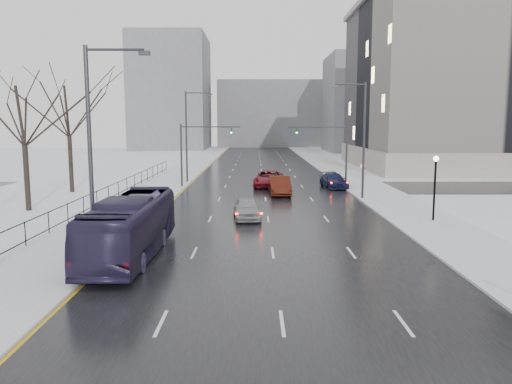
{
  "coord_description": "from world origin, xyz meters",
  "views": [
    {
      "loc": [
        -0.89,
        -2.69,
        6.59
      ],
      "look_at": [
        -0.84,
        26.77,
        2.5
      ],
      "focal_mm": 35.0,
      "sensor_mm": 36.0,
      "label": 1
    }
  ],
  "objects_px": {
    "sedan_right_cross": "(269,179)",
    "streetlight_r_mid": "(361,134)",
    "tree_park_e": "(72,193)",
    "sedan_center_near": "(247,208)",
    "bus": "(131,226)",
    "mast_signal_right": "(336,148)",
    "streetlight_l_far": "(188,132)",
    "lamppost_r_mid": "(435,179)",
    "no_uturn_sign": "(362,169)",
    "sedan_right_near": "(280,186)",
    "tree_park_d": "(29,212)",
    "mast_signal_left": "(192,148)",
    "sedan_right_far": "(334,181)",
    "streetlight_l_near": "(95,144)"
  },
  "relations": [
    {
      "from": "streetlight_l_near",
      "to": "mast_signal_right",
      "type": "bearing_deg",
      "value": 61.04
    },
    {
      "from": "streetlight_l_far",
      "to": "sedan_right_cross",
      "type": "distance_m",
      "value": 10.53
    },
    {
      "from": "mast_signal_right",
      "to": "mast_signal_left",
      "type": "relative_size",
      "value": 1.0
    },
    {
      "from": "lamppost_r_mid",
      "to": "sedan_right_far",
      "type": "height_order",
      "value": "lamppost_r_mid"
    },
    {
      "from": "sedan_center_near",
      "to": "streetlight_l_far",
      "type": "bearing_deg",
      "value": 102.93
    },
    {
      "from": "sedan_center_near",
      "to": "mast_signal_right",
      "type": "bearing_deg",
      "value": 57.83
    },
    {
      "from": "sedan_right_cross",
      "to": "sedan_right_far",
      "type": "relative_size",
      "value": 1.2
    },
    {
      "from": "mast_signal_left",
      "to": "sedan_center_near",
      "type": "relative_size",
      "value": 1.48
    },
    {
      "from": "streetlight_l_far",
      "to": "mast_signal_right",
      "type": "bearing_deg",
      "value": -14.48
    },
    {
      "from": "streetlight_r_mid",
      "to": "mast_signal_right",
      "type": "distance_m",
      "value": 8.18
    },
    {
      "from": "streetlight_l_far",
      "to": "sedan_center_near",
      "type": "bearing_deg",
      "value": -72.27
    },
    {
      "from": "bus",
      "to": "mast_signal_left",
      "type": "bearing_deg",
      "value": 90.93
    },
    {
      "from": "lamppost_r_mid",
      "to": "sedan_right_cross",
      "type": "xyz_separation_m",
      "value": [
        -10.5,
        18.35,
        -2.06
      ]
    },
    {
      "from": "streetlight_r_mid",
      "to": "streetlight_l_near",
      "type": "relative_size",
      "value": 1.0
    },
    {
      "from": "tree_park_d",
      "to": "bus",
      "type": "height_order",
      "value": "tree_park_d"
    },
    {
      "from": "sedan_center_near",
      "to": "sedan_right_far",
      "type": "xyz_separation_m",
      "value": [
        8.58,
        16.66,
        -0.02
      ]
    },
    {
      "from": "sedan_right_near",
      "to": "tree_park_e",
      "type": "bearing_deg",
      "value": 174.06
    },
    {
      "from": "tree_park_d",
      "to": "tree_park_e",
      "type": "distance_m",
      "value": 10.01
    },
    {
      "from": "mast_signal_right",
      "to": "mast_signal_left",
      "type": "xyz_separation_m",
      "value": [
        -14.65,
        0.0,
        0.0
      ]
    },
    {
      "from": "bus",
      "to": "mast_signal_right",
      "type": "bearing_deg",
      "value": 61.94
    },
    {
      "from": "streetlight_r_mid",
      "to": "sedan_right_cross",
      "type": "xyz_separation_m",
      "value": [
        -7.67,
        8.35,
        -4.74
      ]
    },
    {
      "from": "bus",
      "to": "sedan_right_far",
      "type": "height_order",
      "value": "bus"
    },
    {
      "from": "lamppost_r_mid",
      "to": "no_uturn_sign",
      "type": "distance_m",
      "value": 14.13
    },
    {
      "from": "streetlight_l_far",
      "to": "bus",
      "type": "relative_size",
      "value": 0.93
    },
    {
      "from": "sedan_right_cross",
      "to": "streetlight_r_mid",
      "type": "bearing_deg",
      "value": -41.65
    },
    {
      "from": "tree_park_e",
      "to": "sedan_center_near",
      "type": "relative_size",
      "value": 3.08
    },
    {
      "from": "streetlight_r_mid",
      "to": "sedan_right_far",
      "type": "bearing_deg",
      "value": 97.77
    },
    {
      "from": "sedan_center_near",
      "to": "sedan_right_cross",
      "type": "bearing_deg",
      "value": 78.75
    },
    {
      "from": "streetlight_r_mid",
      "to": "no_uturn_sign",
      "type": "height_order",
      "value": "streetlight_r_mid"
    },
    {
      "from": "mast_signal_right",
      "to": "sedan_right_cross",
      "type": "xyz_separation_m",
      "value": [
        -6.83,
        0.35,
        -3.23
      ]
    },
    {
      "from": "lamppost_r_mid",
      "to": "sedan_center_near",
      "type": "xyz_separation_m",
      "value": [
        -12.46,
        1.03,
        -2.16
      ]
    },
    {
      "from": "sedan_center_near",
      "to": "sedan_right_near",
      "type": "height_order",
      "value": "sedan_right_near"
    },
    {
      "from": "sedan_center_near",
      "to": "streetlight_r_mid",
      "type": "bearing_deg",
      "value": 38.19
    },
    {
      "from": "sedan_right_cross",
      "to": "streetlight_l_far",
      "type": "bearing_deg",
      "value": 162.97
    },
    {
      "from": "streetlight_r_mid",
      "to": "lamppost_r_mid",
      "type": "xyz_separation_m",
      "value": [
        2.83,
        -10.0,
        -2.67
      ]
    },
    {
      "from": "tree_park_e",
      "to": "lamppost_r_mid",
      "type": "bearing_deg",
      "value": -25.62
    },
    {
      "from": "streetlight_l_far",
      "to": "mast_signal_right",
      "type": "distance_m",
      "value": 16.07
    },
    {
      "from": "lamppost_r_mid",
      "to": "sedan_right_near",
      "type": "height_order",
      "value": "lamppost_r_mid"
    },
    {
      "from": "streetlight_l_far",
      "to": "sedan_right_near",
      "type": "distance_m",
      "value": 14.26
    },
    {
      "from": "tree_park_e",
      "to": "sedan_center_near",
      "type": "height_order",
      "value": "tree_park_e"
    },
    {
      "from": "bus",
      "to": "sedan_right_near",
      "type": "relative_size",
      "value": 2.06
    },
    {
      "from": "tree_park_e",
      "to": "sedan_right_cross",
      "type": "height_order",
      "value": "tree_park_e"
    },
    {
      "from": "mast_signal_right",
      "to": "sedan_center_near",
      "type": "height_order",
      "value": "mast_signal_right"
    },
    {
      "from": "streetlight_l_near",
      "to": "tree_park_e",
      "type": "bearing_deg",
      "value": 112.69
    },
    {
      "from": "streetlight_l_far",
      "to": "no_uturn_sign",
      "type": "xyz_separation_m",
      "value": [
        17.37,
        -8.0,
        -3.32
      ]
    },
    {
      "from": "streetlight_l_far",
      "to": "sedan_center_near",
      "type": "xyz_separation_m",
      "value": [
        6.7,
        -20.97,
        -4.83
      ]
    },
    {
      "from": "no_uturn_sign",
      "to": "mast_signal_left",
      "type": "bearing_deg",
      "value": 166.4
    },
    {
      "from": "streetlight_l_far",
      "to": "sedan_right_near",
      "type": "bearing_deg",
      "value": -44.92
    },
    {
      "from": "mast_signal_left",
      "to": "sedan_center_near",
      "type": "xyz_separation_m",
      "value": [
        5.86,
        -16.97,
        -3.32
      ]
    },
    {
      "from": "no_uturn_sign",
      "to": "lamppost_r_mid",
      "type": "bearing_deg",
      "value": -82.67
    }
  ]
}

